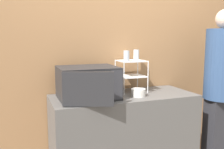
# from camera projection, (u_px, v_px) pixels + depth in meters

# --- Properties ---
(wall_back) EXTENTS (8.00, 0.06, 2.60)m
(wall_back) POSITION_uv_depth(u_px,v_px,m) (112.00, 55.00, 2.77)
(wall_back) COLOR #9E7047
(wall_back) RESTS_ON ground_plane
(counter) EXTENTS (1.46, 0.59, 0.92)m
(counter) POSITION_uv_depth(u_px,v_px,m) (124.00, 138.00, 2.58)
(counter) COLOR #595654
(counter) RESTS_ON ground_plane
(microwave) EXTENTS (0.56, 0.61, 0.30)m
(microwave) POSITION_uv_depth(u_px,v_px,m) (88.00, 83.00, 2.35)
(microwave) COLOR #262628
(microwave) RESTS_ON counter
(dish_rack) EXTENTS (0.28, 0.25, 0.34)m
(dish_rack) POSITION_uv_depth(u_px,v_px,m) (131.00, 69.00, 2.64)
(dish_rack) COLOR white
(dish_rack) RESTS_ON counter
(glass_front_left) EXTENTS (0.06, 0.06, 0.11)m
(glass_front_left) POSITION_uv_depth(u_px,v_px,m) (126.00, 56.00, 2.51)
(glass_front_left) COLOR silver
(glass_front_left) RESTS_ON dish_rack
(glass_back_right) EXTENTS (0.06, 0.06, 0.11)m
(glass_back_right) POSITION_uv_depth(u_px,v_px,m) (136.00, 54.00, 2.73)
(glass_back_right) COLOR silver
(glass_back_right) RESTS_ON dish_rack
(bowl) EXTENTS (0.14, 0.14, 0.08)m
(bowl) POSITION_uv_depth(u_px,v_px,m) (138.00, 93.00, 2.45)
(bowl) COLOR silver
(bowl) RESTS_ON counter
(person) EXTENTS (0.37, 0.37, 1.79)m
(person) POSITION_uv_depth(u_px,v_px,m) (221.00, 83.00, 2.70)
(person) COLOR #2D2D33
(person) RESTS_ON ground_plane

